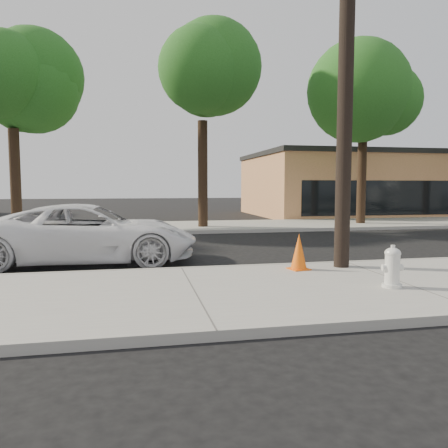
{
  "coord_description": "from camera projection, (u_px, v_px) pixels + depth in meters",
  "views": [
    {
      "loc": [
        -0.98,
        -11.83,
        1.99
      ],
      "look_at": [
        1.26,
        -0.73,
        1.0
      ],
      "focal_mm": 35.0,
      "sensor_mm": 36.0,
      "label": 1
    }
  ],
  "objects": [
    {
      "name": "ground",
      "position": [
        174.0,
        259.0,
        11.92
      ],
      "size": [
        120.0,
        120.0,
        0.0
      ],
      "primitive_type": "plane",
      "color": "black",
      "rests_on": "ground"
    },
    {
      "name": "police_cruiser",
      "position": [
        89.0,
        234.0,
        11.24
      ],
      "size": [
        5.6,
        2.76,
        1.53
      ],
      "primitive_type": "imported",
      "rotation": [
        0.0,
        0.0,
        1.53
      ],
      "color": "white",
      "rests_on": "ground"
    },
    {
      "name": "tree_c",
      "position": [
        208.0,
        74.0,
        19.21
      ],
      "size": [
        4.96,
        4.8,
        9.55
      ],
      "color": "black",
      "rests_on": "far_sidewalk"
    },
    {
      "name": "building_main",
      "position": [
        383.0,
        186.0,
        30.52
      ],
      "size": [
        18.0,
        10.0,
        4.0
      ],
      "primitive_type": "cube",
      "color": "#AC7947",
      "rests_on": "ground"
    },
    {
      "name": "far_sidewalk",
      "position": [
        158.0,
        227.0,
        20.21
      ],
      "size": [
        90.0,
        5.0,
        0.15
      ],
      "primitive_type": "cube",
      "color": "gray",
      "rests_on": "ground"
    },
    {
      "name": "traffic_cone",
      "position": [
        299.0,
        252.0,
        9.61
      ],
      "size": [
        0.48,
        0.48,
        0.8
      ],
      "rotation": [
        0.0,
        0.0,
        0.2
      ],
      "color": "#FF630D",
      "rests_on": "near_sidewalk"
    },
    {
      "name": "near_sidewalk",
      "position": [
        194.0,
        294.0,
        7.71
      ],
      "size": [
        90.0,
        4.4,
        0.15
      ],
      "primitive_type": "cube",
      "color": "gray",
      "rests_on": "ground"
    },
    {
      "name": "tree_d",
      "position": [
        369.0,
        95.0,
        21.14
      ],
      "size": [
        4.5,
        4.35,
        8.75
      ],
      "color": "black",
      "rests_on": "far_sidewalk"
    },
    {
      "name": "fire_hydrant",
      "position": [
        392.0,
        268.0,
        7.92
      ],
      "size": [
        0.39,
        0.35,
        0.73
      ],
      "rotation": [
        0.0,
        0.0,
        -0.18
      ],
      "color": "silver",
      "rests_on": "near_sidewalk"
    },
    {
      "name": "curb_near",
      "position": [
        181.0,
        271.0,
        9.86
      ],
      "size": [
        90.0,
        0.12,
        0.16
      ],
      "primitive_type": "cube",
      "color": "#9E9B93",
      "rests_on": "ground"
    },
    {
      "name": "tree_b",
      "position": [
        15.0,
        85.0,
        18.11
      ],
      "size": [
        4.34,
        4.2,
        8.45
      ],
      "color": "black",
      "rests_on": "far_sidewalk"
    },
    {
      "name": "utility_pole",
      "position": [
        346.0,
        62.0,
        9.58
      ],
      "size": [
        1.4,
        0.34,
        9.0
      ],
      "color": "black",
      "rests_on": "near_sidewalk"
    }
  ]
}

